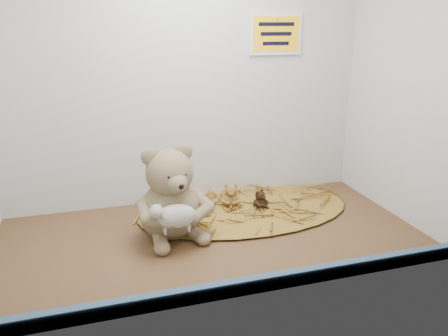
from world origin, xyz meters
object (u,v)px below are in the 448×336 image
object	(u,v)px
main_teddy	(169,192)
mini_teddy_tan	(231,195)
toy_lamb	(176,216)
mini_teddy_brown	(260,199)

from	to	relation	value
main_teddy	mini_teddy_tan	bearing A→B (deg)	18.10
main_teddy	toy_lamb	world-z (taller)	main_teddy
toy_lamb	mini_teddy_tan	distance (cm)	31.25
main_teddy	mini_teddy_tan	distance (cm)	26.31
toy_lamb	mini_teddy_brown	size ratio (longest dim) A/B	2.13
main_teddy	mini_teddy_brown	distance (cm)	32.72
mini_teddy_tan	mini_teddy_brown	world-z (taller)	mini_teddy_tan
mini_teddy_tan	mini_teddy_brown	distance (cm)	9.41
toy_lamb	mini_teddy_tan	xyz separation A→B (cm)	(21.92, 21.74, -4.86)
main_teddy	mini_teddy_brown	world-z (taller)	main_teddy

